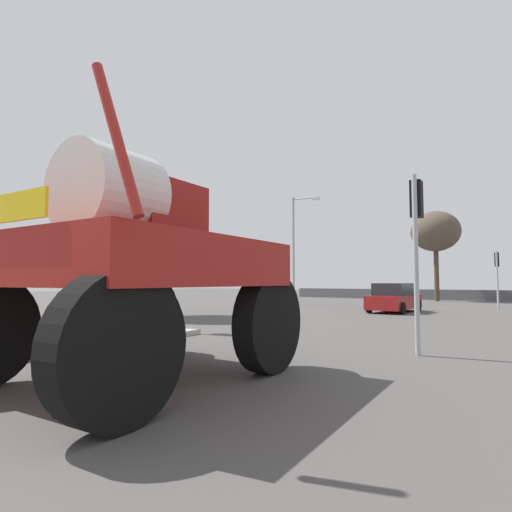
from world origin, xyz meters
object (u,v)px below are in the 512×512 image
(oversize_sprayer, at_px, (135,265))
(traffic_signal_near_left, at_px, (155,245))
(sedan_ahead, at_px, (394,298))
(traffic_signal_near_right, at_px, (416,223))
(bare_tree_left, at_px, (147,216))
(streetlight_far_left, at_px, (296,244))
(traffic_signal_far_left, at_px, (497,266))
(bare_tree_far_center, at_px, (435,232))

(oversize_sprayer, relative_size, traffic_signal_near_left, 1.33)
(sedan_ahead, relative_size, traffic_signal_near_right, 1.06)
(traffic_signal_near_left, bearing_deg, bare_tree_left, 140.20)
(sedan_ahead, relative_size, streetlight_far_left, 0.56)
(traffic_signal_near_left, height_order, traffic_signal_far_left, traffic_signal_near_left)
(traffic_signal_near_right, bearing_deg, traffic_signal_far_left, 87.80)
(traffic_signal_near_left, bearing_deg, bare_tree_far_center, 80.90)
(sedan_ahead, relative_size, traffic_signal_far_left, 1.22)
(traffic_signal_far_left, height_order, bare_tree_far_center, bare_tree_far_center)
(bare_tree_left, distance_m, bare_tree_far_center, 24.96)
(bare_tree_far_center, bearing_deg, bare_tree_left, -110.70)
(traffic_signal_near_left, height_order, bare_tree_far_center, bare_tree_far_center)
(bare_tree_left, relative_size, bare_tree_far_center, 0.88)
(sedan_ahead, bearing_deg, traffic_signal_near_left, 164.69)
(streetlight_far_left, bearing_deg, bare_tree_far_center, 57.33)
(traffic_signal_near_right, bearing_deg, traffic_signal_near_left, 179.99)
(traffic_signal_far_left, xyz_separation_m, streetlight_far_left, (-11.89, -3.23, 1.69))
(bare_tree_left, height_order, bare_tree_far_center, bare_tree_far_center)
(streetlight_far_left, distance_m, bare_tree_left, 12.18)
(sedan_ahead, height_order, bare_tree_far_center, bare_tree_far_center)
(sedan_ahead, distance_m, bare_tree_left, 13.29)
(oversize_sprayer, bearing_deg, traffic_signal_near_right, -34.72)
(traffic_signal_far_left, bearing_deg, bare_tree_far_center, 120.21)
(traffic_signal_near_right, relative_size, bare_tree_left, 0.61)
(oversize_sprayer, bearing_deg, bare_tree_far_center, -0.06)
(traffic_signal_near_right, xyz_separation_m, bare_tree_far_center, (-3.94, 27.06, 2.81))
(sedan_ahead, distance_m, streetlight_far_left, 8.76)
(traffic_signal_near_left, relative_size, bare_tree_far_center, 0.52)
(sedan_ahead, xyz_separation_m, traffic_signal_near_left, (-4.51, -12.67, 2.10))
(traffic_signal_far_left, xyz_separation_m, bare_tree_left, (-13.49, -15.30, 2.18))
(sedan_ahead, xyz_separation_m, traffic_signal_far_left, (4.49, 6.36, 1.80))
(traffic_signal_near_left, relative_size, streetlight_far_left, 0.52)
(streetlight_far_left, bearing_deg, traffic_signal_near_left, -79.66)
(oversize_sprayer, height_order, traffic_signal_near_right, oversize_sprayer)
(sedan_ahead, distance_m, traffic_signal_near_left, 13.61)
(sedan_ahead, relative_size, bare_tree_left, 0.64)
(bare_tree_left, bearing_deg, bare_tree_far_center, 69.30)
(oversize_sprayer, height_order, bare_tree_left, bare_tree_left)
(streetlight_far_left, xyz_separation_m, bare_tree_left, (-1.59, -12.07, 0.49))
(traffic_signal_near_left, distance_m, bare_tree_left, 6.12)
(traffic_signal_near_right, distance_m, bare_tree_far_center, 27.49)
(traffic_signal_near_left, height_order, streetlight_far_left, streetlight_far_left)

